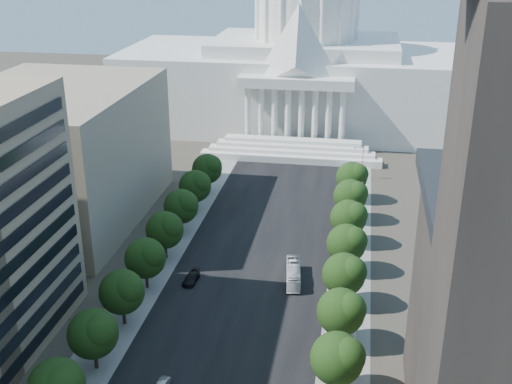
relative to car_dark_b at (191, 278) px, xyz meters
The scene contains 25 objects.
road_asphalt 17.99m from the car_dark_b, 54.56° to the left, with size 30.00×260.00×0.01m, color black.
sidewalk_left 16.99m from the car_dark_b, 120.35° to the left, with size 8.00×260.00×0.02m, color gray.
sidewalk_right 32.88m from the car_dark_b, 26.46° to the left, with size 8.00×260.00×0.02m, color gray.
capitol 111.70m from the car_dark_b, 84.56° to the left, with size 120.00×56.00×73.00m.
office_block_left_far 47.13m from the car_dark_b, 146.74° to the left, with size 38.00×52.00×30.00m, color gray.
tree_l_d 29.04m from the car_dark_b, 104.72° to the right, with size 7.79×7.60×9.97m.
tree_l_e 18.06m from the car_dark_b, 114.96° to the right, with size 7.79×7.60×9.97m.
tree_l_f 9.85m from the car_dark_b, 153.88° to the right, with size 7.79×7.60×9.97m.
tree_l_g 12.48m from the car_dark_b, 130.57° to the left, with size 7.79×7.60×9.97m.
tree_l_h 22.42m from the car_dark_b, 109.49° to the left, with size 7.79×7.60×9.97m.
tree_l_i 33.73m from the car_dark_b, 102.57° to the left, with size 7.79×7.60×9.97m.
tree_l_j 45.39m from the car_dark_b, 99.25° to the left, with size 7.79×7.60×9.97m.
tree_r_d 40.23m from the car_dark_b, 43.76° to the right, with size 7.79×7.60×9.97m.
tree_r_e 33.18m from the car_dark_b, 28.39° to the right, with size 7.79×7.60×9.97m.
tree_r_f 29.53m from the car_dark_b, ahead, with size 7.79×7.60×9.97m.
tree_r_g 30.51m from the car_dark_b, 16.37° to the left, with size 7.79×7.60×9.97m.
tree_r_h 35.74m from the car_dark_b, 35.41° to the left, with size 7.79×7.60×9.97m.
tree_r_i 43.73m from the car_dark_b, 48.45° to the left, with size 7.79×7.60×9.97m.
tree_r_j 53.25m from the car_dark_b, 57.09° to the left, with size 7.79×7.60×9.97m.
streetlight_c 34.36m from the car_dark_b, 26.85° to the right, with size 2.61×0.44×9.00m.
streetlight_d 32.22m from the car_dark_b, 17.64° to the left, with size 2.61×0.44×9.00m.
streetlight_e 46.32m from the car_dark_b, 48.80° to the left, with size 2.61×0.44×9.00m.
streetlight_f 67.10m from the car_dark_b, 63.05° to the left, with size 2.61×0.44×9.00m.
car_dark_b is the anchor object (origin of this frame).
city_bus 19.28m from the car_dark_b, 10.78° to the left, with size 2.54×10.84×3.02m, color silver.
Camera 1 is at (19.09, -26.89, 61.56)m, focal length 45.00 mm.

